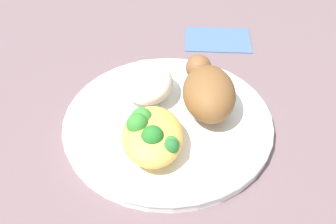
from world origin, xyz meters
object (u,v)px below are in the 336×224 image
roasted_chicken (208,91)px  rice_pile (147,82)px  plate (168,122)px  napkin (218,39)px  mac_cheese_with_broccoli (152,134)px

roasted_chicken → rice_pile: bearing=67.9°
roasted_chicken → rice_pile: (0.03, 0.08, -0.01)m
plate → roasted_chicken: 0.07m
napkin → mac_cheese_with_broccoli: bearing=156.1°
plate → rice_pile: 0.07m
roasted_chicken → napkin: (0.20, -0.04, -0.05)m
roasted_chicken → rice_pile: 0.09m
mac_cheese_with_broccoli → plate: bearing=-22.3°
plate → rice_pile: (0.05, 0.03, 0.03)m
rice_pile → mac_cheese_with_broccoli: size_ratio=0.84×
mac_cheese_with_broccoli → napkin: mac_cheese_with_broccoli is taller
rice_pile → mac_cheese_with_broccoli: mac_cheese_with_broccoli is taller
plate → mac_cheese_with_broccoli: 0.07m
plate → roasted_chicken: size_ratio=2.59×
roasted_chicken → mac_cheese_with_broccoli: bearing=132.4°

